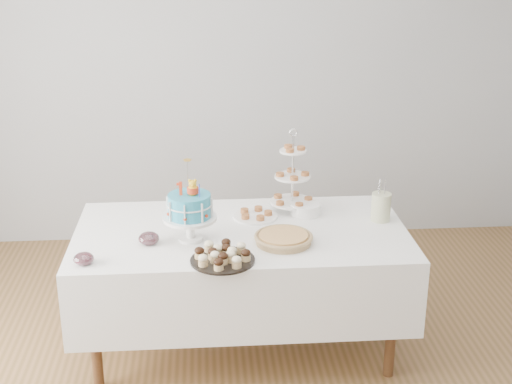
{
  "coord_description": "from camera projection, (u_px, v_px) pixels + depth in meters",
  "views": [
    {
      "loc": [
        -0.2,
        -3.48,
        2.4
      ],
      "look_at": [
        0.09,
        0.3,
        1.0
      ],
      "focal_mm": 50.0,
      "sensor_mm": 36.0,
      "label": 1
    }
  ],
  "objects": [
    {
      "name": "tiered_stand",
      "position": [
        293.0,
        177.0,
        4.34
      ],
      "size": [
        0.27,
        0.27,
        0.52
      ],
      "color": "silver",
      "rests_on": "table"
    },
    {
      "name": "pastry_plate",
      "position": [
        255.0,
        215.0,
        4.3
      ],
      "size": [
        0.27,
        0.27,
        0.04
      ],
      "color": "white",
      "rests_on": "table"
    },
    {
      "name": "walls",
      "position": [
        244.0,
        149.0,
        3.64
      ],
      "size": [
        5.04,
        4.04,
        2.7
      ],
      "color": "#A2A4A7",
      "rests_on": "floor"
    },
    {
      "name": "floor",
      "position": [
        245.0,
        374.0,
        4.1
      ],
      "size": [
        5.0,
        5.0,
        0.0
      ],
      "primitive_type": "plane",
      "color": "brown",
      "rests_on": "ground"
    },
    {
      "name": "table",
      "position": [
        241.0,
        266.0,
        4.2
      ],
      "size": [
        1.92,
        1.02,
        0.77
      ],
      "color": "white",
      "rests_on": "floor"
    },
    {
      "name": "plate_stack",
      "position": [
        306.0,
        209.0,
        4.34
      ],
      "size": [
        0.18,
        0.18,
        0.07
      ],
      "color": "white",
      "rests_on": "table"
    },
    {
      "name": "jam_bowl_b",
      "position": [
        149.0,
        238.0,
        3.93
      ],
      "size": [
        0.12,
        0.12,
        0.07
      ],
      "color": "silver",
      "rests_on": "table"
    },
    {
      "name": "birthday_cake",
      "position": [
        190.0,
        219.0,
        3.95
      ],
      "size": [
        0.3,
        0.3,
        0.46
      ],
      "rotation": [
        0.0,
        0.0,
        -0.2
      ],
      "color": "white",
      "rests_on": "table"
    },
    {
      "name": "pie",
      "position": [
        284.0,
        238.0,
        3.94
      ],
      "size": [
        0.33,
        0.33,
        0.05
      ],
      "color": "tan",
      "rests_on": "table"
    },
    {
      "name": "cupcake_tray",
      "position": [
        223.0,
        255.0,
        3.72
      ],
      "size": [
        0.34,
        0.34,
        0.08
      ],
      "color": "black",
      "rests_on": "table"
    },
    {
      "name": "utensil_pitcher",
      "position": [
        381.0,
        206.0,
        4.23
      ],
      "size": [
        0.12,
        0.12,
        0.26
      ],
      "rotation": [
        0.0,
        0.0,
        0.29
      ],
      "color": "silver",
      "rests_on": "table"
    },
    {
      "name": "jam_bowl_a",
      "position": [
        84.0,
        259.0,
        3.69
      ],
      "size": [
        0.11,
        0.11,
        0.06
      ],
      "color": "silver",
      "rests_on": "table"
    }
  ]
}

